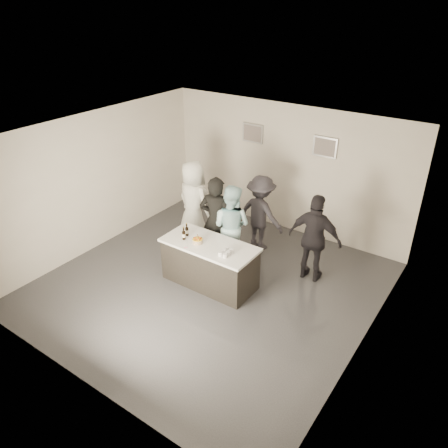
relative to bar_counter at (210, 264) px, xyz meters
The scene contains 19 objects.
floor 0.46m from the bar_counter, 60.94° to the right, with size 6.00×6.00×0.00m, color #3D3D42.
ceiling 2.55m from the bar_counter, 60.94° to the right, with size 6.00×6.00×0.00m, color white.
wall_back 3.11m from the bar_counter, 89.20° to the left, with size 6.00×0.04×3.00m, color silver.
wall_front 3.25m from the bar_counter, 89.24° to the right, with size 6.00×0.04×3.00m, color silver.
wall_left 3.14m from the bar_counter, behind, with size 0.04×6.00×3.00m, color silver.
wall_right 3.22m from the bar_counter, ahead, with size 0.04×6.00×3.00m, color silver.
picture_left 3.49m from the bar_counter, 106.52° to the left, with size 0.54×0.04×0.44m, color #B2B2B7.
picture_right 3.51m from the bar_counter, 72.01° to the left, with size 0.54×0.04×0.44m, color #B2B2B7.
bar_counter is the anchor object (origin of this frame).
cake 0.54m from the bar_counter, 153.38° to the right, with size 0.20×0.20×0.08m, color yellow.
beer_bottle_a 0.80m from the bar_counter, behind, with size 0.07×0.07×0.26m, color black.
beer_bottle_b 0.78m from the bar_counter, 164.15° to the right, with size 0.07×0.07×0.26m, color black.
tumbler_cluster 0.68m from the bar_counter, 14.43° to the right, with size 0.19×0.30×0.08m, color gold.
candles 0.67m from the bar_counter, 137.64° to the right, with size 0.24×0.08×0.01m, color pink.
person_main_black 0.95m from the bar_counter, 116.74° to the left, with size 0.71×0.46×1.93m, color black.
person_main_blue 0.96m from the bar_counter, 95.67° to the left, with size 0.86×0.67×1.78m, color #B8E8F1.
person_guest_left 1.86m from the bar_counter, 137.96° to the left, with size 0.93×0.61×1.91m, color white.
person_guest_right 2.09m from the bar_counter, 40.01° to the left, with size 1.06×0.44×1.81m, color black.
person_guest_back 1.79m from the bar_counter, 86.82° to the left, with size 1.11×0.64×1.72m, color #2E2C34.
Camera 1 is at (4.25, -5.61, 5.11)m, focal length 35.00 mm.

